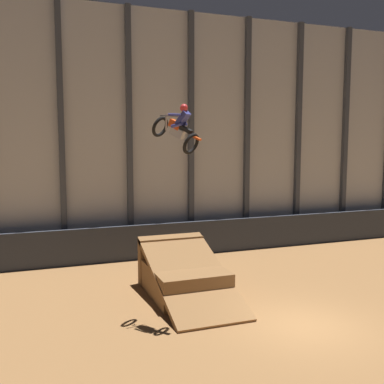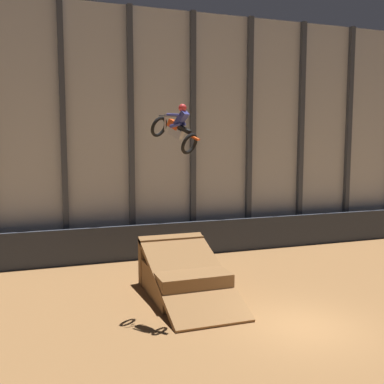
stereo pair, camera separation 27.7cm
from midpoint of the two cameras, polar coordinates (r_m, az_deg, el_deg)
ground_plane at (r=15.79m, az=13.60°, el=-16.19°), size 60.00×60.00×0.00m
arena_back_wall at (r=24.61m, az=-0.59°, el=7.36°), size 32.00×0.40×12.87m
lower_barrier at (r=24.15m, az=0.27°, el=-5.84°), size 31.36×0.20×1.80m
dirt_ramp at (r=18.22m, az=-1.65°, el=-10.54°), size 2.80×5.44×2.14m
rider_bike_solo at (r=14.83m, az=-2.36°, el=8.02°), size 1.55×1.80×1.68m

